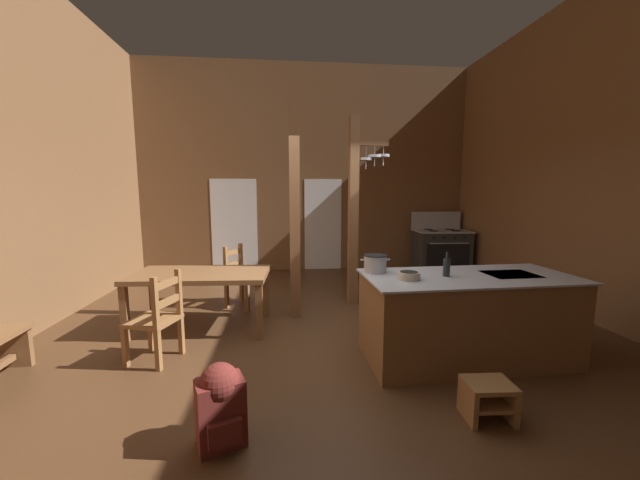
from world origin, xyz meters
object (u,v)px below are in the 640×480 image
object	(u,v)px
kitchen_island	(466,317)
dining_table	(201,279)
ladderback_chair_by_post	(241,277)
bottle_tall_on_counter	(447,267)
mixing_bowl_on_counter	(409,276)
step_stool	(488,397)
ladderback_chair_near_window	(157,319)
backpack	(220,403)
stove_range	(441,250)
stockpot_on_counter	(375,263)

from	to	relation	value
kitchen_island	dining_table	world-z (taller)	kitchen_island
ladderback_chair_by_post	bottle_tall_on_counter	size ratio (longest dim) A/B	3.75
dining_table	ladderback_chair_by_post	size ratio (longest dim) A/B	1.84
mixing_bowl_on_counter	ladderback_chair_by_post	bearing A→B (deg)	131.81
step_stool	ladderback_chair_near_window	world-z (taller)	ladderback_chair_near_window
kitchen_island	ladderback_chair_by_post	xyz separation A→B (m)	(-2.57, 2.02, 0.00)
kitchen_island	mixing_bowl_on_counter	world-z (taller)	mixing_bowl_on_counter
dining_table	backpack	size ratio (longest dim) A/B	2.93
dining_table	bottle_tall_on_counter	xyz separation A→B (m)	(2.72, -1.18, 0.35)
backpack	step_stool	bearing A→B (deg)	2.25
mixing_bowl_on_counter	bottle_tall_on_counter	bearing A→B (deg)	11.07
ladderback_chair_by_post	mixing_bowl_on_counter	world-z (taller)	mixing_bowl_on_counter
dining_table	ladderback_chair_by_post	xyz separation A→B (m)	(0.40, 0.86, -0.20)
bottle_tall_on_counter	backpack	bearing A→B (deg)	-153.53
ladderback_chair_near_window	stove_range	bearing A→B (deg)	37.70
ladderback_chair_near_window	kitchen_island	bearing A→B (deg)	-4.99
ladderback_chair_by_post	stockpot_on_counter	size ratio (longest dim) A/B	2.96
kitchen_island	bottle_tall_on_counter	bearing A→B (deg)	-177.00
stove_range	bottle_tall_on_counter	bearing A→B (deg)	-114.34
step_stool	stockpot_on_counter	bearing A→B (deg)	115.55
kitchen_island	ladderback_chair_near_window	distance (m)	3.24
dining_table	backpack	distance (m)	2.33
stockpot_on_counter	backpack	bearing A→B (deg)	-137.37
kitchen_island	bottle_tall_on_counter	size ratio (longest dim) A/B	8.63
backpack	ladderback_chair_near_window	bearing A→B (deg)	122.96
step_stool	backpack	xyz separation A→B (m)	(-2.02, -0.08, 0.14)
ladderback_chair_near_window	bottle_tall_on_counter	distance (m)	3.04
ladderback_chair_by_post	stockpot_on_counter	xyz separation A→B (m)	(1.64, -1.77, 0.55)
step_stool	ladderback_chair_by_post	world-z (taller)	ladderback_chair_by_post
dining_table	ladderback_chair_near_window	distance (m)	0.94
stove_range	dining_table	bearing A→B (deg)	-148.17
dining_table	ladderback_chair_near_window	xyz separation A→B (m)	(-0.25, -0.88, -0.20)
backpack	mixing_bowl_on_counter	size ratio (longest dim) A/B	2.79
bottle_tall_on_counter	ladderback_chair_by_post	bearing A→B (deg)	138.75
ladderback_chair_near_window	stockpot_on_counter	bearing A→B (deg)	-0.72
stockpot_on_counter	bottle_tall_on_counter	xyz separation A→B (m)	(0.68, -0.27, 0.01)
stove_range	mixing_bowl_on_counter	bearing A→B (deg)	-118.71
ladderback_chair_by_post	stockpot_on_counter	world-z (taller)	stockpot_on_counter
kitchen_island	stockpot_on_counter	size ratio (longest dim) A/B	6.82
mixing_bowl_on_counter	kitchen_island	bearing A→B (deg)	8.11
stove_range	step_stool	size ratio (longest dim) A/B	3.52
stove_range	stockpot_on_counter	bearing A→B (deg)	-123.69
ladderback_chair_by_post	dining_table	bearing A→B (deg)	-115.10
kitchen_island	backpack	bearing A→B (deg)	-155.75
kitchen_island	mixing_bowl_on_counter	distance (m)	0.84
kitchen_island	stockpot_on_counter	bearing A→B (deg)	164.75
step_stool	dining_table	size ratio (longest dim) A/B	0.21
stockpot_on_counter	mixing_bowl_on_counter	size ratio (longest dim) A/B	1.50
dining_table	bottle_tall_on_counter	bearing A→B (deg)	-23.38
step_stool	backpack	bearing A→B (deg)	-177.75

